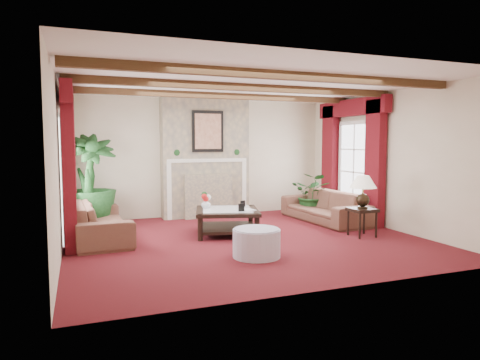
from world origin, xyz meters
name	(u,v)px	position (x,y,z in m)	size (l,w,h in m)	color
floor	(246,239)	(0.00, 0.00, 0.00)	(6.00, 6.00, 0.00)	#4C0D13
ceiling	(246,84)	(0.00, 0.00, 2.70)	(6.00, 6.00, 0.00)	white
back_wall	(203,158)	(0.00, 2.75, 1.35)	(6.00, 0.02, 2.70)	beige
left_wall	(59,166)	(-3.00, 0.00, 1.35)	(0.02, 5.50, 2.70)	beige
right_wall	(387,160)	(3.00, 0.00, 1.35)	(0.02, 5.50, 2.70)	beige
ceiling_beams	(246,87)	(0.00, 0.00, 2.64)	(6.00, 3.00, 0.12)	#321E0F
fireplace	(205,98)	(0.00, 2.55, 2.70)	(2.00, 0.52, 2.70)	tan
french_door_left	(61,117)	(-2.97, 1.00, 2.13)	(0.10, 1.10, 2.16)	white
french_door_right	(356,123)	(2.97, 1.00, 2.13)	(0.10, 1.10, 2.16)	white
curtains_left	(67,92)	(-2.86, 1.00, 2.55)	(0.20, 2.40, 2.55)	#500A11
curtains_right	(352,103)	(2.86, 1.00, 2.55)	(0.20, 2.40, 2.55)	#500A11
sofa_left	(100,214)	(-2.40, 0.97, 0.44)	(0.76, 2.30, 0.89)	#350E1C
sofa_right	(324,201)	(2.22, 1.02, 0.44)	(0.77, 2.27, 0.87)	#350E1C
potted_palm	(89,202)	(-2.55, 1.98, 0.53)	(1.42, 2.06, 1.05)	black
small_plant	(313,199)	(2.34, 1.69, 0.39)	(1.35, 1.32, 0.78)	black
coffee_table	(227,222)	(-0.17, 0.51, 0.23)	(1.13, 1.13, 0.46)	black
side_table	(362,222)	(2.06, -0.52, 0.26)	(0.44, 0.44, 0.52)	black
ottoman	(257,243)	(-0.28, -1.14, 0.21)	(0.71, 0.71, 0.41)	#B5ABC1
table_lamp	(363,191)	(2.06, -0.52, 0.82)	(0.48, 0.48, 0.61)	black
flower_vase	(206,204)	(-0.50, 0.78, 0.55)	(0.21, 0.21, 0.18)	silver
book	(243,203)	(0.04, 0.24, 0.61)	(0.21, 0.06, 0.28)	black
photo_frame_a	(241,208)	(-0.02, 0.16, 0.54)	(0.11, 0.02, 0.15)	black
photo_frame_b	(243,204)	(0.19, 0.66, 0.53)	(0.10, 0.02, 0.13)	black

